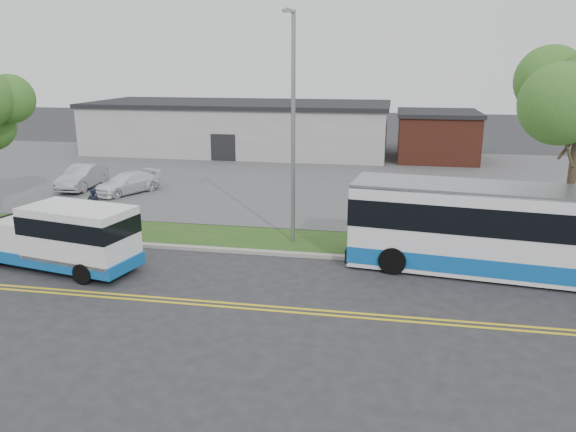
% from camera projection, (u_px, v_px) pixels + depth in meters
% --- Properties ---
extents(ground, '(140.00, 140.00, 0.00)m').
position_uv_depth(ground, '(207.00, 260.00, 22.35)').
color(ground, '#28282B').
rests_on(ground, ground).
extents(lane_line_north, '(70.00, 0.12, 0.01)m').
position_uv_depth(lane_line_north, '(169.00, 298.00, 18.70)').
color(lane_line_north, yellow).
rests_on(lane_line_north, ground).
extents(lane_line_south, '(70.00, 0.12, 0.01)m').
position_uv_depth(lane_line_south, '(166.00, 302.00, 18.41)').
color(lane_line_south, yellow).
rests_on(lane_line_south, ground).
extents(curb, '(80.00, 0.30, 0.15)m').
position_uv_depth(curb, '(215.00, 249.00, 23.37)').
color(curb, '#9E9B93').
rests_on(curb, ground).
extents(verge, '(80.00, 3.30, 0.10)m').
position_uv_depth(verge, '(227.00, 237.00, 25.08)').
color(verge, '#214416').
rests_on(verge, ground).
extents(parking_lot, '(80.00, 25.00, 0.10)m').
position_uv_depth(parking_lot, '(286.00, 176.00, 38.45)').
color(parking_lot, '#4C4C4F').
rests_on(parking_lot, ground).
extents(commercial_building, '(25.40, 10.40, 4.35)m').
position_uv_depth(commercial_building, '(240.00, 127.00, 48.42)').
color(commercial_building, '#9E9E99').
rests_on(commercial_building, ground).
extents(brick_wing, '(6.30, 7.30, 3.90)m').
position_uv_depth(brick_wing, '(437.00, 136.00, 44.61)').
color(brick_wing, brown).
rests_on(brick_wing, ground).
extents(streetlight_near, '(0.35, 1.53, 9.50)m').
position_uv_depth(streetlight_near, '(293.00, 122.00, 23.01)').
color(streetlight_near, gray).
rests_on(streetlight_near, verge).
extents(shuttle_bus, '(6.77, 3.30, 2.50)m').
position_uv_depth(shuttle_bus, '(66.00, 235.00, 21.02)').
color(shuttle_bus, '#0F57A8').
rests_on(shuttle_bus, ground).
extents(transit_bus, '(12.08, 4.16, 3.28)m').
position_uv_depth(transit_bus, '(513.00, 231.00, 20.43)').
color(transit_bus, white).
rests_on(transit_bus, ground).
extents(pedestrian, '(0.68, 0.53, 1.66)m').
position_uv_depth(pedestrian, '(94.00, 205.00, 27.14)').
color(pedestrian, black).
rests_on(pedestrian, verge).
extents(parked_car_a, '(1.75, 4.41, 1.43)m').
position_uv_depth(parked_car_a, '(82.00, 177.00, 34.38)').
color(parked_car_a, '#A5A8AC').
rests_on(parked_car_a, parking_lot).
extents(parked_car_b, '(3.40, 4.50, 1.21)m').
position_uv_depth(parked_car_b, '(127.00, 183.00, 33.19)').
color(parked_car_b, white).
rests_on(parked_car_b, parking_lot).
extents(grocery_bag_left, '(0.32, 0.32, 0.32)m').
position_uv_depth(grocery_bag_left, '(87.00, 220.00, 27.13)').
color(grocery_bag_left, white).
rests_on(grocery_bag_left, verge).
extents(grocery_bag_right, '(0.32, 0.32, 0.32)m').
position_uv_depth(grocery_bag_right, '(104.00, 217.00, 27.50)').
color(grocery_bag_right, white).
rests_on(grocery_bag_right, verge).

